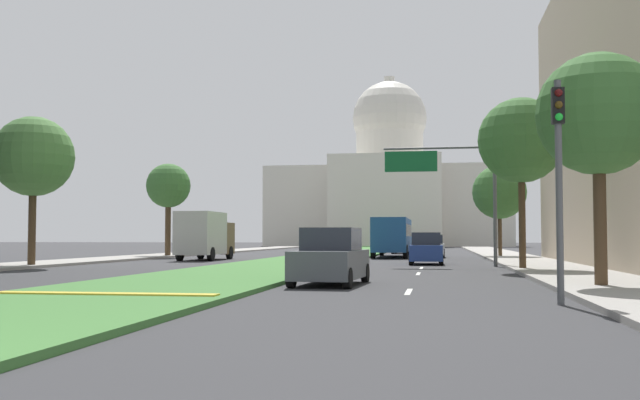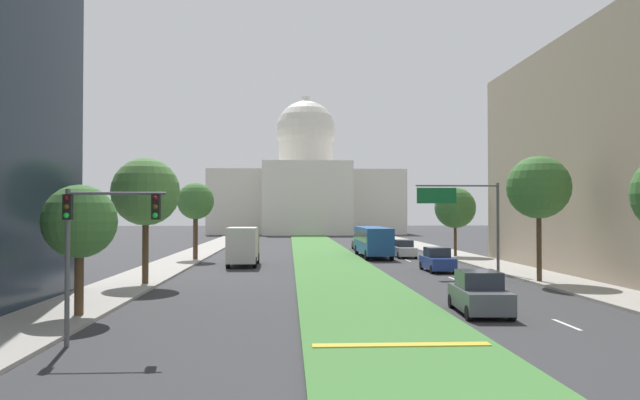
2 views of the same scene
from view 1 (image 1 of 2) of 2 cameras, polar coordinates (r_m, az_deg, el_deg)
The scene contains 20 objects.
ground_plane at distance 67.67m, azimuth 2.13°, elevation -4.16°, with size 265.11×265.11×0.00m, color #333335.
grass_median at distance 61.70m, azimuth 1.46°, elevation -4.22°, with size 6.39×108.45×0.14m, color #427A38.
median_curb_nose at distance 19.24m, azimuth -16.18°, elevation -6.91°, with size 5.75×0.50×0.04m, color gold.
lane_dashes_right at distance 49.82m, azimuth 8.10°, elevation -4.60°, with size 0.16×65.35×0.01m.
sidewalk_left at distance 59.20m, azimuth -12.36°, elevation -4.21°, with size 4.00×108.45×0.15m, color #9E9991.
sidewalk_right at distance 55.38m, azimuth 14.54°, elevation -4.29°, with size 4.00×108.45×0.15m, color #9E9991.
capitol_building at distance 127.07m, azimuth 5.35°, elevation 0.67°, with size 39.74×25.03×29.19m.
traffic_light_near_right at distance 18.03m, azimuth 17.84°, elevation 2.87°, with size 0.28×0.35×5.20m.
overhead_guide_sign at distance 40.09m, azimuth 10.05°, elevation 1.64°, with size 5.94×0.20×6.50m.
street_tree_right_near at distance 23.70m, azimuth 20.55°, elevation 6.12°, with size 3.64×3.64×7.04m.
street_tree_left_mid at distance 40.72m, azimuth -21.13°, elevation 3.10°, with size 4.09×4.09×7.71m.
street_tree_right_mid at distance 35.41m, azimuth 15.17°, elevation 4.40°, with size 3.93×3.93×7.95m.
street_tree_left_far at distance 57.81m, azimuth -11.56°, elevation 1.02°, with size 3.37×3.37×7.15m.
street_tree_right_far at distance 56.81m, azimuth 13.60°, elevation 0.58°, with size 4.01×4.01×6.89m.
sedan_lead_stopped at distance 24.29m, azimuth 0.82°, elevation -4.50°, with size 2.21×4.38×1.86m.
sedan_midblock at distance 42.75m, azimuth 8.15°, elevation -3.78°, with size 1.91×4.24×1.81m.
sedan_distant at distance 56.95m, azimuth 8.60°, elevation -3.57°, with size 1.90×4.27×1.72m.
sedan_far_horizon at distance 69.64m, azimuth 6.38°, elevation -3.47°, with size 1.94×4.39×1.65m.
box_truck_delivery at distance 50.59m, azimuth -8.83°, elevation -2.67°, with size 2.40×6.40×3.20m.
city_bus at distance 57.68m, azimuth 5.60°, elevation -2.62°, with size 2.62×11.00×2.95m.
Camera 1 is at (8.15, -6.91, 1.57)m, focal length 41.72 mm.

